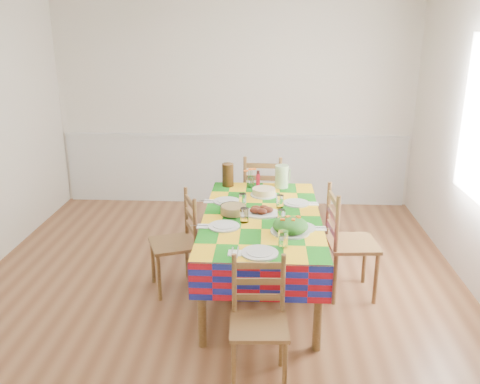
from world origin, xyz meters
The scene contains 22 objects.
room centered at (0.00, 0.00, 1.35)m, with size 4.58×5.08×2.78m.
wainscot centered at (0.00, 2.48, 0.49)m, with size 4.41×0.06×0.92m.
dining_table centered at (0.38, 0.13, 0.64)m, with size 1.00×1.85×0.72m.
setting_near_head centered at (0.43, -0.60, 0.75)m, with size 0.43×0.29×0.13m.
setting_left_near centered at (0.13, -0.11, 0.75)m, with size 0.46×0.28×0.12m.
setting_left_far centered at (0.11, 0.41, 0.75)m, with size 0.44×0.26×0.12m.
setting_right_near centered at (0.64, -0.11, 0.75)m, with size 0.45×0.26×0.12m.
setting_right_far centered at (0.64, 0.40, 0.75)m, with size 0.45×0.26×0.11m.
meat_platter centered at (0.37, 0.15, 0.75)m, with size 0.34×0.24×0.07m.
salad_platter centered at (0.61, -0.23, 0.77)m, with size 0.31×0.31×0.13m.
pasta_bowl centered at (0.14, 0.14, 0.76)m, with size 0.22×0.22×0.08m.
cake centered at (0.39, 0.65, 0.75)m, with size 0.25×0.25×0.07m.
serving_utensils centered at (0.55, 0.04, 0.72)m, with size 0.13×0.29×0.01m.
flower_vase centered at (0.26, 0.90, 0.81)m, with size 0.13×0.11×0.20m.
hot_sauce centered at (0.33, 0.94, 0.80)m, with size 0.04×0.04×0.16m, color #B40E1F.
green_pitcher centered at (0.57, 0.91, 0.83)m, with size 0.13×0.13×0.23m, color #AAD596.
tea_pitcher centered at (0.03, 0.93, 0.84)m, with size 0.12×0.12×0.23m, color #311E0A.
name_card centered at (0.39, -0.75, 0.73)m, with size 0.08×0.02×0.02m, color silver.
chair_near centered at (0.38, -1.04, 0.42)m, with size 0.39×0.38×0.85m.
chair_far centered at (0.38, 1.29, 0.48)m, with size 0.44×0.42×0.97m.
chair_left centered at (-0.36, 0.14, 0.44)m, with size 0.49×0.50×0.89m.
chair_right centered at (1.12, 0.13, 0.48)m, with size 0.44×0.46×0.97m.
Camera 1 is at (0.41, -3.91, 2.27)m, focal length 38.00 mm.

